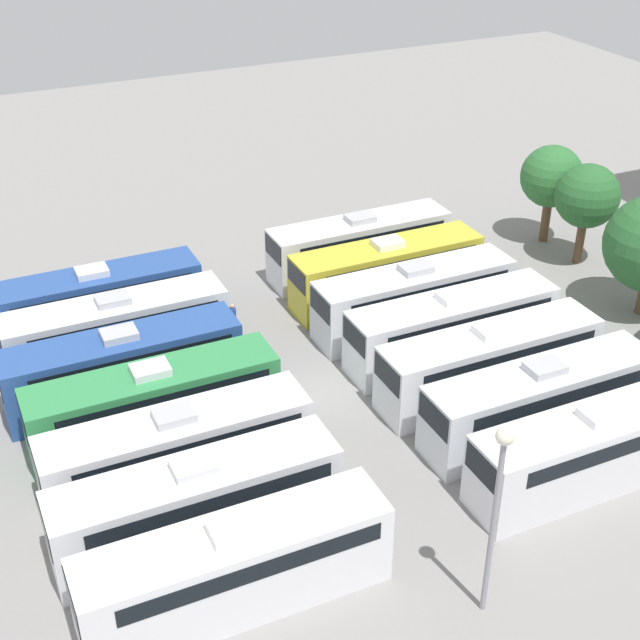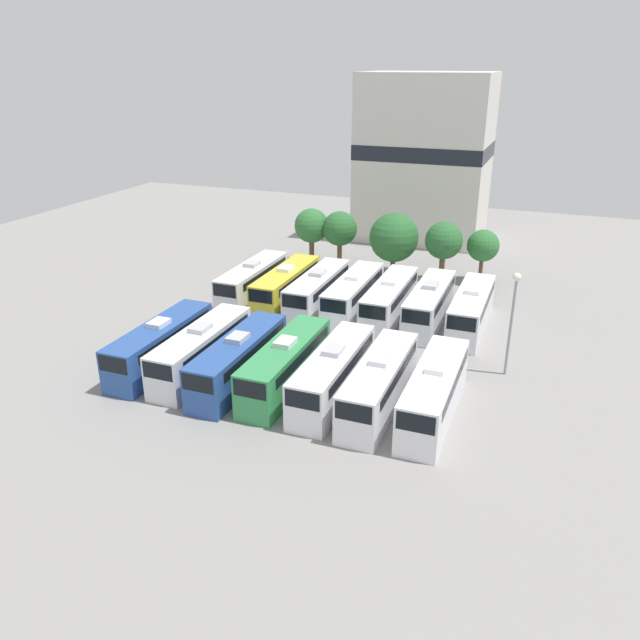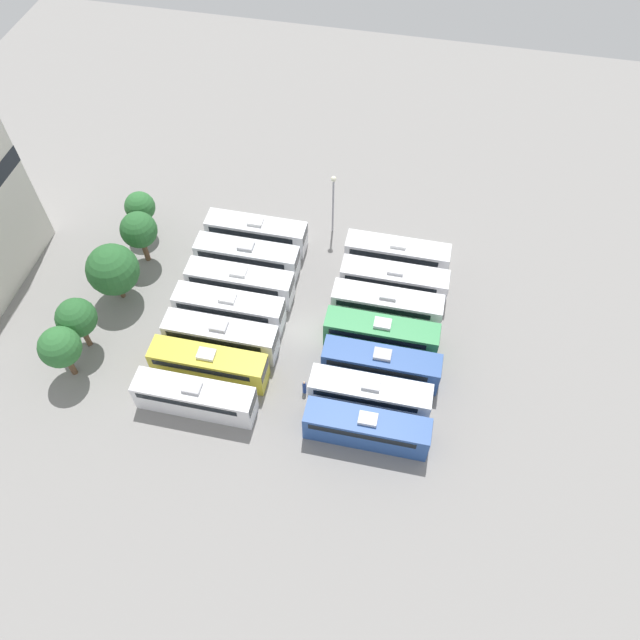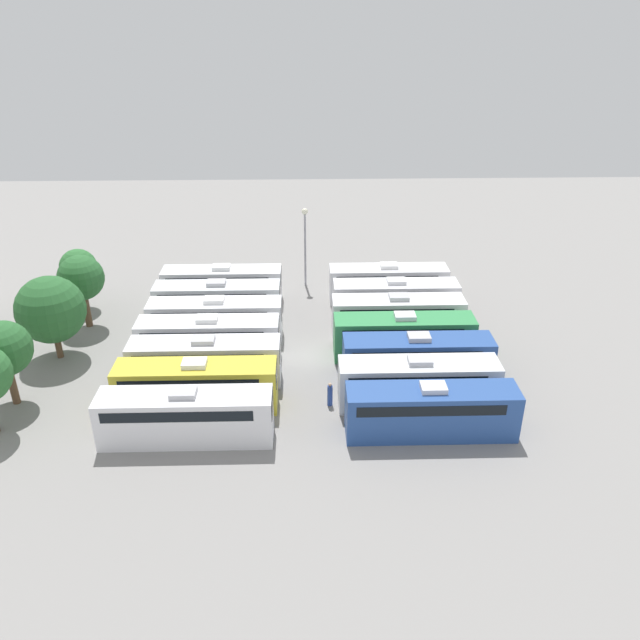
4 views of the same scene
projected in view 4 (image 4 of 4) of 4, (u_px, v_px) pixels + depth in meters
ground_plane at (308, 356)px, 49.13m from camera, size 113.64×113.64×0.00m
bus_0 at (431, 410)px, 39.45m from camera, size 2.59×10.88×3.63m
bus_1 at (418, 381)px, 42.43m from camera, size 2.59×10.88×3.63m
bus_2 at (417, 357)px, 45.41m from camera, size 2.59×10.88×3.63m
bus_3 at (403, 335)px, 48.44m from camera, size 2.59×10.88×3.63m
bus_4 at (397, 315)px, 51.60m from camera, size 2.59×10.88×3.63m
bus_5 at (395, 298)px, 54.56m from camera, size 2.59×10.88×3.63m
bus_6 at (388, 282)px, 57.77m from camera, size 2.59×10.88×3.63m
bus_7 at (185, 415)px, 38.90m from camera, size 2.59×10.88×3.63m
bus_8 at (196, 384)px, 42.10m from camera, size 2.59×10.88×3.63m
bus_9 at (205, 360)px, 45.01m from camera, size 2.59×10.88×3.63m
bus_10 at (208, 338)px, 48.03m from camera, size 2.59×10.88×3.63m
bus_11 at (215, 318)px, 51.08m from camera, size 2.59×10.88×3.63m
bus_12 at (217, 300)px, 54.21m from camera, size 2.59×10.88×3.63m
bus_13 at (222, 284)px, 57.42m from camera, size 2.59×10.88×3.63m
worker_person at (330, 395)px, 42.72m from camera, size 0.36×0.36×1.78m
light_pole at (305, 234)px, 59.39m from camera, size 0.60×0.60×7.81m
tree_1 at (3, 349)px, 41.43m from camera, size 3.78×3.78×6.19m
tree_2 at (51, 310)px, 47.18m from camera, size 5.18×5.18×6.72m
tree_3 at (81, 278)px, 51.83m from camera, size 3.81×3.81×6.40m
tree_4 at (78, 267)px, 55.38m from camera, size 3.26×3.26×5.59m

